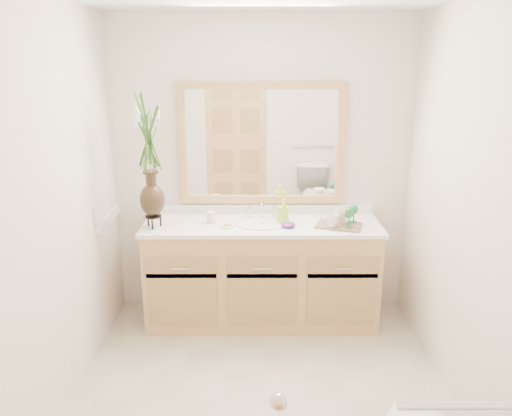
{
  "coord_description": "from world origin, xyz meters",
  "views": [
    {
      "loc": [
        -0.05,
        -2.66,
        2.06
      ],
      "look_at": [
        -0.05,
        0.65,
        1.06
      ],
      "focal_mm": 35.0,
      "sensor_mm": 36.0,
      "label": 1
    }
  ],
  "objects_px": {
    "flower_vase": "(149,148)",
    "tray": "(339,225)",
    "tumbler": "(211,217)",
    "soap_bottle": "(284,212)"
  },
  "relations": [
    {
      "from": "tray",
      "to": "flower_vase",
      "type": "bearing_deg",
      "value": -160.26
    },
    {
      "from": "tumbler",
      "to": "flower_vase",
      "type": "bearing_deg",
      "value": -166.06
    },
    {
      "from": "flower_vase",
      "to": "soap_bottle",
      "type": "xyz_separation_m",
      "value": [
        0.99,
        0.12,
        -0.53
      ]
    },
    {
      "from": "flower_vase",
      "to": "tray",
      "type": "xyz_separation_m",
      "value": [
        1.41,
        0.01,
        -0.6
      ]
    },
    {
      "from": "flower_vase",
      "to": "tumbler",
      "type": "xyz_separation_m",
      "value": [
        0.43,
        0.11,
        -0.56
      ]
    },
    {
      "from": "tumbler",
      "to": "tray",
      "type": "distance_m",
      "value": 0.98
    },
    {
      "from": "flower_vase",
      "to": "tray",
      "type": "height_order",
      "value": "flower_vase"
    },
    {
      "from": "flower_vase",
      "to": "tray",
      "type": "relative_size",
      "value": 2.72
    },
    {
      "from": "flower_vase",
      "to": "tray",
      "type": "bearing_deg",
      "value": 0.52
    },
    {
      "from": "soap_bottle",
      "to": "tumbler",
      "type": "bearing_deg",
      "value": -166.13
    }
  ]
}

